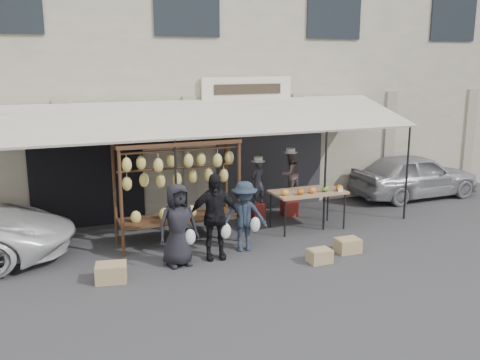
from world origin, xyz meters
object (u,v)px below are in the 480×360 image
at_px(banana_rack, 177,172).
at_px(vendor_right, 290,174).
at_px(produce_table, 309,193).
at_px(customer_right, 244,216).
at_px(sedan, 415,175).
at_px(vendor_left, 258,182).
at_px(customer_mid, 214,216).
at_px(customer_left, 178,225).
at_px(crate_near_b, 348,245).
at_px(crate_near_a, 320,256).
at_px(crate_far, 111,273).

height_order(banana_rack, vendor_right, banana_rack).
xyz_separation_m(produce_table, customer_right, (-1.94, -0.80, -0.13)).
bearing_deg(banana_rack, sedan, 10.34).
xyz_separation_m(produce_table, vendor_right, (0.10, 1.14, 0.21)).
height_order(vendor_left, customer_mid, customer_mid).
distance_m(customer_left, crate_near_b, 3.53).
height_order(banana_rack, crate_near_b, banana_rack).
distance_m(banana_rack, vendor_right, 3.36).
bearing_deg(sedan, vendor_left, 94.19).
relative_size(banana_rack, customer_right, 1.77).
height_order(vendor_left, crate_near_a, vendor_left).
height_order(crate_near_b, sedan, sedan).
bearing_deg(customer_mid, produce_table, 29.20).
bearing_deg(sedan, crate_near_b, 126.10).
bearing_deg(vendor_left, crate_near_a, 73.08).
bearing_deg(customer_right, vendor_right, 53.41).
relative_size(vendor_right, customer_left, 0.72).
relative_size(customer_right, crate_near_a, 3.33).
relative_size(customer_left, customer_right, 1.10).
distance_m(crate_near_b, sedan, 5.33).
distance_m(customer_mid, crate_near_a, 2.20).
distance_m(vendor_left, sedan, 5.11).
xyz_separation_m(banana_rack, crate_far, (-1.67, -1.51, -1.41)).
bearing_deg(crate_far, crate_near_b, -3.69).
relative_size(vendor_right, crate_far, 2.14).
xyz_separation_m(produce_table, crate_far, (-4.74, -1.38, -0.70)).
height_order(customer_left, crate_far, customer_left).
bearing_deg(customer_mid, vendor_left, 56.97).
bearing_deg(vendor_right, crate_near_b, 74.89).
height_order(vendor_right, crate_near_a, vendor_right).
distance_m(banana_rack, crate_near_b, 3.84).
bearing_deg(vendor_right, sedan, 171.45).
xyz_separation_m(produce_table, customer_mid, (-2.65, -0.98, -0.00)).
bearing_deg(vendor_right, vendor_left, -8.02).
height_order(crate_near_a, crate_near_b, crate_near_b).
bearing_deg(crate_near_b, customer_mid, 165.08).
bearing_deg(vendor_left, vendor_right, 168.32).
distance_m(banana_rack, vendor_left, 2.51).
bearing_deg(banana_rack, vendor_right, 17.68).
bearing_deg(banana_rack, produce_table, -2.48).
height_order(customer_right, crate_near_a, customer_right).
relative_size(customer_mid, crate_near_a, 3.93).
xyz_separation_m(vendor_left, customer_right, (-1.12, -1.87, -0.23)).
xyz_separation_m(customer_left, customer_right, (1.48, 0.27, -0.07)).
bearing_deg(produce_table, customer_left, -162.61).
relative_size(customer_mid, crate_far, 3.20).
xyz_separation_m(crate_near_a, sedan, (5.09, 3.44, 0.51)).
xyz_separation_m(crate_near_b, crate_far, (-4.74, 0.31, 0.02)).
distance_m(banana_rack, customer_mid, 1.38).
relative_size(crate_near_a, sedan, 0.12).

